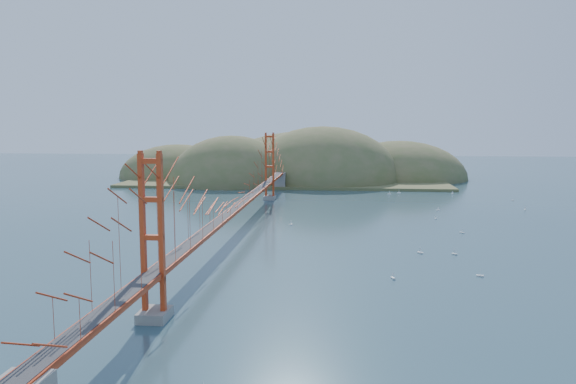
# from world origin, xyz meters

# --- Properties ---
(ground) EXTENTS (320.00, 320.00, 0.00)m
(ground) POSITION_xyz_m (0.00, 0.00, 0.00)
(ground) COLOR #305260
(ground) RESTS_ON ground
(bridge) EXTENTS (2.20, 94.40, 12.00)m
(bridge) POSITION_xyz_m (0.00, 0.18, 7.01)
(bridge) COLOR gray
(bridge) RESTS_ON ground
(far_headlands) EXTENTS (84.00, 58.00, 25.00)m
(far_headlands) POSITION_xyz_m (2.21, 68.52, 0.00)
(far_headlands) COLOR olive
(far_headlands) RESTS_ON ground
(sailboat_1) EXTENTS (0.68, 0.68, 0.71)m
(sailboat_1) POSITION_xyz_m (24.30, -8.38, 0.16)
(sailboat_1) COLOR white
(sailboat_1) RESTS_ON ground
(sailboat_3) EXTENTS (0.59, 0.59, 0.62)m
(sailboat_3) POSITION_xyz_m (6.00, 6.54, 0.14)
(sailboat_3) COLOR white
(sailboat_3) RESTS_ON ground
(sailboat_7) EXTENTS (0.65, 0.65, 0.73)m
(sailboat_7) POSITION_xyz_m (21.38, 39.53, 0.16)
(sailboat_7) COLOR white
(sailboat_7) RESTS_ON ground
(sailboat_15) EXTENTS (0.51, 0.59, 0.67)m
(sailboat_15) POSITION_xyz_m (33.22, 40.83, 0.15)
(sailboat_15) COLOR white
(sailboat_15) RESTS_ON ground
(sailboat_16) EXTENTS (0.64, 0.64, 0.67)m
(sailboat_16) POSITION_xyz_m (27.38, 3.14, 0.15)
(sailboat_16) COLOR white
(sailboat_16) RESTS_ON ground
(sailboat_17) EXTENTS (0.51, 0.47, 0.57)m
(sailboat_17) POSITION_xyz_m (41.90, 32.90, 0.14)
(sailboat_17) COLOR white
(sailboat_17) RESTS_ON ground
(sailboat_4) EXTENTS (0.52, 0.52, 0.56)m
(sailboat_4) POSITION_xyz_m (25.77, 13.02, 0.13)
(sailboat_4) COLOR white
(sailboat_4) RESTS_ON ground
(sailboat_0) EXTENTS (0.61, 0.62, 0.70)m
(sailboat_0) POSITION_xyz_m (17.26, -18.06, 0.15)
(sailboat_0) COLOR white
(sailboat_0) RESTS_ON ground
(sailboat_2) EXTENTS (0.66, 0.61, 0.74)m
(sailboat_2) POSITION_xyz_m (24.98, -16.54, 0.16)
(sailboat_2) COLOR white
(sailboat_2) RESTS_ON ground
(sailboat_12) EXTENTS (0.65, 0.63, 0.73)m
(sailboat_12) POSITION_xyz_m (23.34, 41.37, 0.16)
(sailboat_12) COLOR white
(sailboat_12) RESTS_ON ground
(sailboat_6) EXTENTS (0.70, 0.70, 0.74)m
(sailboat_6) POSITION_xyz_m (20.87, -8.12, 0.16)
(sailboat_6) COLOR white
(sailboat_6) RESTS_ON ground
(sailboat_8) EXTENTS (0.62, 0.60, 0.70)m
(sailboat_8) POSITION_xyz_m (27.33, 20.60, 0.15)
(sailboat_8) COLOR white
(sailboat_8) RESTS_ON ground
(sailboat_9) EXTENTS (0.52, 0.60, 0.69)m
(sailboat_9) POSITION_xyz_m (40.75, 22.45, 0.15)
(sailboat_9) COLOR white
(sailboat_9) RESTS_ON ground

